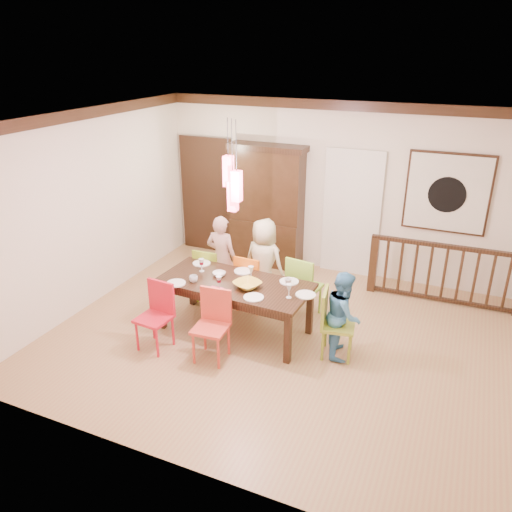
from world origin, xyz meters
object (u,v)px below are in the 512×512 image
at_px(person_far_left, 222,258).
at_px(person_end_right, 343,314).
at_px(chair_far_left, 210,270).
at_px(person_far_mid, 264,263).
at_px(dining_table, 235,288).
at_px(balustrade, 444,273).
at_px(chair_end_right, 339,320).
at_px(china_hutch, 267,206).

bearing_deg(person_far_left, person_end_right, 159.06).
bearing_deg(person_end_right, chair_far_left, 59.71).
bearing_deg(person_far_mid, dining_table, 96.18).
relative_size(chair_far_left, person_end_right, 0.76).
bearing_deg(dining_table, chair_far_left, 140.18).
xyz_separation_m(balustrade, person_end_right, (-1.07, -1.98, 0.07)).
relative_size(chair_far_left, chair_end_right, 0.96).
distance_m(dining_table, china_hutch, 2.46).
bearing_deg(chair_end_right, dining_table, 79.85).
bearing_deg(chair_far_left, dining_table, 135.33).
xyz_separation_m(person_far_mid, person_end_right, (1.44, -0.86, -0.11)).
bearing_deg(chair_far_left, person_far_mid, -167.20).
bearing_deg(china_hutch, person_far_mid, -69.16).
bearing_deg(person_far_left, china_hutch, -94.97).
relative_size(dining_table, person_end_right, 1.83).
xyz_separation_m(chair_end_right, person_far_left, (-2.09, 0.86, 0.15)).
xyz_separation_m(dining_table, person_end_right, (1.50, 0.04, -0.09)).
bearing_deg(person_end_right, china_hutch, 26.36).
bearing_deg(dining_table, person_far_left, 129.53).
xyz_separation_m(dining_table, balustrade, (2.57, 2.03, -0.16)).
bearing_deg(dining_table, chair_end_right, 1.53).
relative_size(person_far_left, person_end_right, 1.17).
bearing_deg(chair_end_right, chair_far_left, 63.09).
bearing_deg(dining_table, balustrade, 40.91).
xyz_separation_m(chair_far_left, balustrade, (3.31, 1.34, 0.00)).
height_order(chair_far_left, chair_end_right, chair_end_right).
relative_size(china_hutch, person_far_left, 1.60).
distance_m(balustrade, person_end_right, 2.25).
height_order(dining_table, person_far_mid, person_far_mid).
xyz_separation_m(person_far_left, person_far_mid, (0.68, 0.07, 0.01)).
height_order(chair_far_left, person_far_left, person_far_left).
relative_size(chair_far_left, china_hutch, 0.41).
height_order(balustrade, person_far_mid, person_far_mid).
bearing_deg(chair_far_left, person_far_left, -131.41).
relative_size(china_hutch, balustrade, 0.95).
relative_size(chair_far_left, balustrade, 0.39).
relative_size(balustrade, person_far_mid, 1.66).
bearing_deg(chair_end_right, china_hutch, 30.27).
distance_m(chair_far_left, person_far_mid, 0.85).
distance_m(dining_table, person_far_mid, 0.90).
height_order(chair_end_right, china_hutch, china_hutch).
bearing_deg(china_hutch, person_far_left, -94.46).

